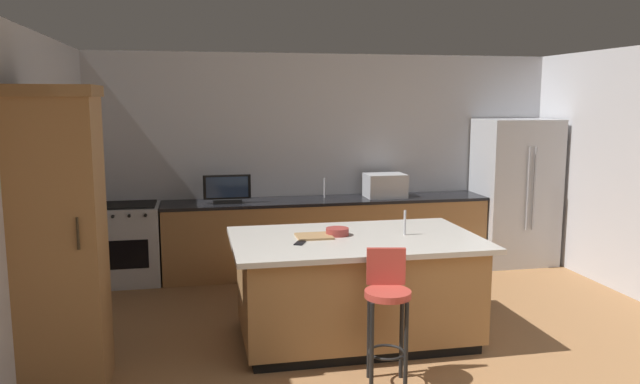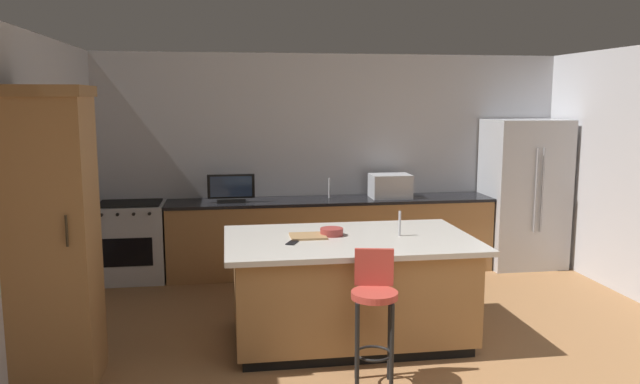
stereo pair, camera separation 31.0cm
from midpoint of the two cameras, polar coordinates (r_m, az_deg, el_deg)
wall_back at (r=7.74m, az=2.36°, el=2.89°), size 6.27×0.12×2.64m
wall_left at (r=5.27m, az=-24.64°, el=-0.64°), size 0.12×5.52×2.64m
counter_back at (r=7.50m, az=2.27°, el=-4.05°), size 3.93×0.62×0.90m
kitchen_island at (r=5.44m, az=4.37°, el=-8.85°), size 2.14×1.33×0.91m
refrigerator at (r=8.18m, az=19.39°, el=-0.11°), size 0.94×0.75×1.84m
range_oven at (r=7.43m, az=-15.95°, el=-4.45°), size 0.78×0.63×0.92m
cabinet_tower at (r=4.82m, az=-21.88°, el=-3.49°), size 0.61×0.60×2.19m
microwave at (r=7.56m, az=7.70°, el=0.55°), size 0.48×0.36×0.29m
tv_monitor at (r=7.21m, az=-7.02°, el=0.22°), size 0.55×0.16×0.33m
sink_faucet_back at (r=7.49m, az=2.06°, el=0.36°), size 0.02×0.02×0.24m
sink_faucet_island at (r=5.41m, az=9.03°, el=-2.91°), size 0.02×0.02×0.22m
bar_stool_center at (r=4.58m, az=7.02°, el=-10.44°), size 0.35×0.36×1.00m
fruit_bowl at (r=5.38m, az=2.75°, el=-3.71°), size 0.20×0.20×0.06m
cell_phone at (r=5.10m, az=-0.85°, el=-4.73°), size 0.13×0.17×0.01m
cutting_board at (r=5.32m, az=0.55°, el=-4.12°), size 0.31×0.27×0.02m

